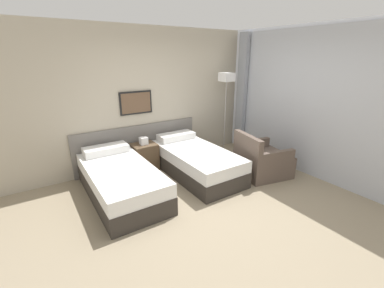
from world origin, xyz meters
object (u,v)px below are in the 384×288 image
at_px(bed_near_door, 121,180).
at_px(nightstand, 145,156).
at_px(floor_lamp, 226,85).
at_px(bed_near_window, 195,161).
at_px(armchair, 261,161).

height_order(bed_near_door, nightstand, nightstand).
bearing_deg(floor_lamp, bed_near_door, -167.13).
distance_m(bed_near_window, nightstand, 1.02).
distance_m(floor_lamp, armchair, 1.85).
xyz_separation_m(bed_near_window, armchair, (1.04, -0.71, 0.01)).
distance_m(bed_near_door, bed_near_window, 1.45).
xyz_separation_m(bed_near_window, nightstand, (-0.73, 0.72, 0.01)).
bearing_deg(nightstand, armchair, -38.96).
xyz_separation_m(bed_near_door, armchair, (2.49, -0.71, 0.01)).
bearing_deg(bed_near_window, armchair, -34.31).
xyz_separation_m(bed_near_door, nightstand, (0.73, 0.72, 0.01)).
xyz_separation_m(nightstand, floor_lamp, (1.94, -0.11, 1.27)).
xyz_separation_m(bed_near_door, bed_near_window, (1.45, 0.00, 0.00)).
relative_size(bed_near_door, armchair, 1.96).
bearing_deg(bed_near_door, bed_near_window, 0.00).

